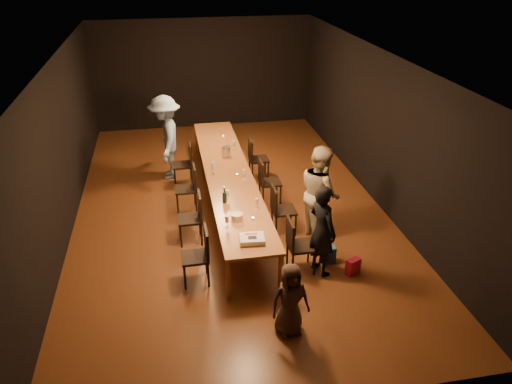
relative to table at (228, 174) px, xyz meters
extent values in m
plane|color=#4D2713|center=(0.00, 0.00, -0.70)|extent=(10.00, 10.00, 0.00)
cube|color=black|center=(0.00, 5.00, 0.80)|extent=(6.00, 0.04, 3.00)
cube|color=black|center=(0.00, -5.00, 0.80)|extent=(6.00, 0.04, 3.00)
cube|color=black|center=(-3.00, 0.00, 0.80)|extent=(0.04, 10.00, 3.00)
cube|color=black|center=(3.00, 0.00, 0.80)|extent=(0.04, 10.00, 3.00)
cube|color=silver|center=(0.00, 0.00, 2.30)|extent=(6.00, 10.00, 0.04)
cube|color=brown|center=(0.00, 0.00, 0.02)|extent=(0.90, 6.00, 0.05)
cylinder|color=brown|center=(-0.40, -2.90, -0.35)|extent=(0.08, 0.08, 0.70)
cylinder|color=brown|center=(0.40, -2.90, -0.35)|extent=(0.08, 0.08, 0.70)
cylinder|color=brown|center=(-0.40, 2.90, -0.35)|extent=(0.08, 0.08, 0.70)
cylinder|color=brown|center=(0.40, 2.90, -0.35)|extent=(0.08, 0.08, 0.70)
imported|color=black|center=(1.15, -2.49, 0.07)|extent=(0.55, 0.66, 1.53)
imported|color=#C1B291|center=(1.44, -1.41, 0.17)|extent=(0.74, 0.91, 1.73)
imported|color=#83AACA|center=(-1.15, 1.64, 0.24)|extent=(0.72, 1.23, 1.88)
imported|color=#473227|center=(0.32, -3.77, -0.16)|extent=(0.56, 0.40, 1.09)
cube|color=#DD2155|center=(1.65, -2.67, -0.57)|extent=(0.26, 0.21, 0.27)
cube|color=#265EA5|center=(1.36, -2.28, -0.56)|extent=(0.24, 0.16, 0.29)
cube|color=white|center=(0.02, -2.58, 0.09)|extent=(0.40, 0.33, 0.09)
cube|color=black|center=(0.02, -2.61, 0.14)|extent=(0.14, 0.11, 0.00)
cube|color=red|center=(0.02, -2.50, 0.14)|extent=(0.19, 0.05, 0.00)
cylinder|color=white|center=(-0.11, -1.89, 0.10)|extent=(0.23, 0.23, 0.11)
cylinder|color=silver|center=(0.07, 0.79, 0.15)|extent=(0.25, 0.25, 0.21)
cylinder|color=#B2B7B2|center=(0.15, -1.92, 0.06)|extent=(0.05, 0.05, 0.03)
cylinder|color=#B2B7B2|center=(0.15, -0.20, 0.06)|extent=(0.05, 0.05, 0.03)
cylinder|color=#B2B7B2|center=(0.15, 1.95, 0.06)|extent=(0.05, 0.05, 0.03)
camera|label=1|loc=(-1.10, -8.88, 4.13)|focal=35.00mm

